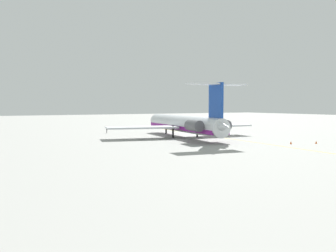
{
  "coord_description": "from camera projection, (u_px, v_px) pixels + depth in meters",
  "views": [
    {
      "loc": [
        -75.74,
        49.91,
        7.52
      ],
      "look_at": [
        -4.76,
        9.15,
        2.73
      ],
      "focal_mm": 39.31,
      "sensor_mm": 36.0,
      "label": 1
    }
  ],
  "objects": [
    {
      "name": "ground_crew_near_tail",
      "position": [
        209.0,
        126.0,
        109.2
      ],
      "size": [
        0.3,
        0.36,
        1.73
      ],
      "rotation": [
        0.0,
        0.0,
        0.66
      ],
      "color": "black",
      "rests_on": "ground"
    },
    {
      "name": "safety_cone_tail",
      "position": [
        195.0,
        129.0,
        106.99
      ],
      "size": [
        0.4,
        0.4,
        0.55
      ],
      "primitive_type": "cone",
      "color": "#EA590F",
      "rests_on": "ground"
    },
    {
      "name": "taxiway_centreline",
      "position": [
        211.0,
        136.0,
        88.02
      ],
      "size": [
        84.67,
        7.07,
        0.01
      ],
      "primitive_type": "cube",
      "rotation": [
        0.0,
        0.0,
        -0.08
      ],
      "color": "gold",
      "rests_on": "ground"
    },
    {
      "name": "ground",
      "position": [
        190.0,
        135.0,
        90.82
      ],
      "size": [
        377.71,
        377.71,
        0.0
      ],
      "primitive_type": "plane",
      "color": "#9E9E99"
    },
    {
      "name": "main_jetliner",
      "position": [
        185.0,
        124.0,
        82.92
      ],
      "size": [
        39.83,
        35.31,
        11.61
      ],
      "rotation": [
        0.0,
        0.0,
        -0.14
      ],
      "color": "silver",
      "rests_on": "ground"
    },
    {
      "name": "safety_cone_nose",
      "position": [
        291.0,
        143.0,
        69.84
      ],
      "size": [
        0.4,
        0.4,
        0.55
      ],
      "primitive_type": "cone",
      "color": "#EA590F",
      "rests_on": "ground"
    },
    {
      "name": "ground_crew_near_nose",
      "position": [
        107.0,
        129.0,
        95.96
      ],
      "size": [
        0.36,
        0.3,
        1.72
      ],
      "rotation": [
        0.0,
        0.0,
        4.04
      ],
      "color": "black",
      "rests_on": "ground"
    },
    {
      "name": "safety_cone_wingtip",
      "position": [
        316.0,
        142.0,
        70.52
      ],
      "size": [
        0.4,
        0.4,
        0.55
      ],
      "primitive_type": "cone",
      "color": "#EA590F",
      "rests_on": "ground"
    }
  ]
}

